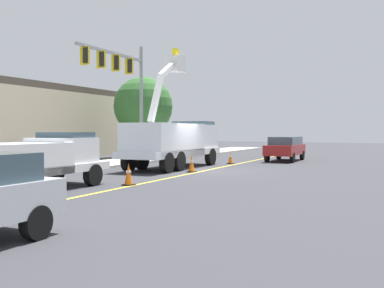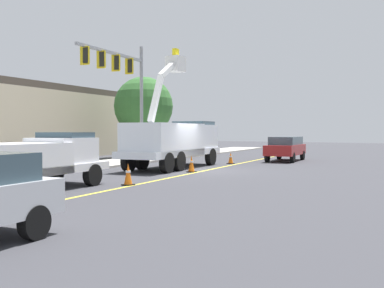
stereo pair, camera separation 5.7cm
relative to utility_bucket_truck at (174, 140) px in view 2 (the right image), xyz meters
The scene contains 13 objects.
ground 2.94m from the utility_bucket_truck, 104.68° to the right, with size 120.00×120.00×0.00m, color #38383D.
sidewalk_far_side 5.36m from the utility_bucket_truck, 107.55° to the left, with size 60.00×3.60×0.12m, color #B2ADA3.
lane_centre_stripe 2.93m from the utility_bucket_truck, 104.68° to the right, with size 50.00×0.16×0.01m, color yellow.
utility_bucket_truck is the anchor object (origin of this frame).
service_pickup_truck 10.57m from the utility_bucket_truck, behind, with size 5.82×2.79×2.06m.
passing_minivan 9.63m from the utility_bucket_truck, 19.86° to the right, with size 5.00×2.49×1.69m.
traffic_cone_leading 14.08m from the utility_bucket_truck, 164.23° to the right, with size 0.40×0.40×0.74m.
traffic_cone_mid_front 8.28m from the utility_bucket_truck, 158.05° to the right, with size 0.40×0.40×0.86m.
traffic_cone_mid_rear 3.00m from the utility_bucket_truck, 126.79° to the right, with size 0.40×0.40×0.87m.
traffic_cone_trailing 4.84m from the utility_bucket_truck, 15.88° to the right, with size 0.40×0.40×0.75m.
traffic_signal_mast 5.63m from the utility_bucket_truck, 85.82° to the left, with size 6.69×1.14×7.70m.
commercial_building_backdrop 16.37m from the utility_bucket_truck, 83.08° to the left, with size 27.70×12.46×5.61m.
street_tree_right 10.68m from the utility_bucket_truck, 47.95° to the left, with size 4.65×4.65×6.37m.
Camera 2 is at (-20.29, -12.01, 2.12)m, focal length 41.86 mm.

